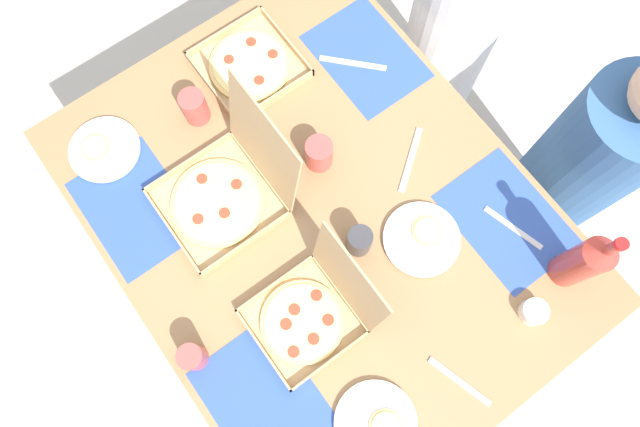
# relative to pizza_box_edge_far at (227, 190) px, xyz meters

# --- Properties ---
(ground_plane) EXTENTS (6.00, 6.00, 0.00)m
(ground_plane) POSITION_rel_pizza_box_edge_far_xyz_m (0.20, 0.18, -0.81)
(ground_plane) COLOR beige
(dining_table) EXTENTS (1.46, 1.14, 0.76)m
(dining_table) POSITION_rel_pizza_box_edge_far_xyz_m (0.20, 0.18, -0.15)
(dining_table) COLOR #3F3328
(dining_table) RESTS_ON ground_plane
(placemat_near_left) EXTENTS (0.36, 0.26, 0.00)m
(placemat_near_left) POSITION_rel_pizza_box_edge_far_xyz_m (-0.13, -0.24, -0.05)
(placemat_near_left) COLOR #2D4C9E
(placemat_near_left) RESTS_ON dining_table
(placemat_near_right) EXTENTS (0.36, 0.26, 0.00)m
(placemat_near_right) POSITION_rel_pizza_box_edge_far_xyz_m (0.52, -0.24, -0.05)
(placemat_near_right) COLOR #2D4C9E
(placemat_near_right) RESTS_ON dining_table
(placemat_far_left) EXTENTS (0.36, 0.26, 0.00)m
(placemat_far_left) POSITION_rel_pizza_box_edge_far_xyz_m (-0.13, 0.60, -0.05)
(placemat_far_left) COLOR #2D4C9E
(placemat_far_left) RESTS_ON dining_table
(placemat_far_right) EXTENTS (0.36, 0.26, 0.00)m
(placemat_far_right) POSITION_rel_pizza_box_edge_far_xyz_m (0.52, 0.60, -0.05)
(placemat_far_right) COLOR #2D4C9E
(placemat_far_right) RESTS_ON dining_table
(pizza_box_edge_far) EXTENTS (0.30, 0.35, 0.34)m
(pizza_box_edge_far) POSITION_rel_pizza_box_edge_far_xyz_m (0.00, 0.00, 0.00)
(pizza_box_edge_far) COLOR tan
(pizza_box_edge_far) RESTS_ON dining_table
(pizza_box_corner_left) EXTENTS (0.26, 0.30, 0.29)m
(pizza_box_corner_left) POSITION_rel_pizza_box_edge_far_xyz_m (0.42, -0.01, -0.01)
(pizza_box_corner_left) COLOR tan
(pizza_box_corner_left) RESTS_ON dining_table
(pizza_box_corner_right) EXTENTS (0.28, 0.28, 0.04)m
(pizza_box_corner_right) POSITION_rel_pizza_box_edge_far_xyz_m (-0.31, 0.28, -0.04)
(pizza_box_corner_right) COLOR tan
(pizza_box_corner_right) RESTS_ON dining_table
(plate_near_right) EXTENTS (0.22, 0.22, 0.03)m
(plate_near_right) POSITION_rel_pizza_box_edge_far_xyz_m (0.43, 0.37, -0.04)
(plate_near_right) COLOR white
(plate_near_right) RESTS_ON dining_table
(plate_near_left) EXTENTS (0.21, 0.21, 0.03)m
(plate_near_left) POSITION_rel_pizza_box_edge_far_xyz_m (0.74, -0.04, -0.04)
(plate_near_left) COLOR white
(plate_near_left) RESTS_ON dining_table
(plate_far_left) EXTENTS (0.21, 0.21, 0.03)m
(plate_far_left) POSITION_rel_pizza_box_edge_far_xyz_m (-0.34, -0.22, -0.04)
(plate_far_left) COLOR white
(plate_far_left) RESTS_ON dining_table
(soda_bottle) EXTENTS (0.09, 0.09, 0.32)m
(soda_bottle) POSITION_rel_pizza_box_edge_far_xyz_m (0.73, 0.63, 0.08)
(soda_bottle) COLOR #B2382D
(soda_bottle) RESTS_ON dining_table
(cup_dark) EXTENTS (0.07, 0.07, 0.10)m
(cup_dark) POSITION_rel_pizza_box_edge_far_xyz_m (0.33, -0.32, -0.00)
(cup_dark) COLOR #BF4742
(cup_dark) RESTS_ON dining_table
(cup_clear_left) EXTENTS (0.08, 0.08, 0.10)m
(cup_clear_left) POSITION_rel_pizza_box_edge_far_xyz_m (0.06, 0.27, -0.00)
(cup_clear_left) COLOR #BF4742
(cup_clear_left) RESTS_ON dining_table
(cup_red) EXTENTS (0.08, 0.08, 0.11)m
(cup_red) POSITION_rel_pizza_box_edge_far_xyz_m (-0.27, 0.07, 0.00)
(cup_red) COLOR #BF4742
(cup_red) RESTS_ON dining_table
(cup_spare) EXTENTS (0.07, 0.07, 0.10)m
(cup_spare) POSITION_rel_pizza_box_edge_far_xyz_m (0.33, 0.21, -0.00)
(cup_spare) COLOR #333338
(cup_spare) RESTS_ON dining_table
(condiment_bowl) EXTENTS (0.07, 0.07, 0.04)m
(condiment_bowl) POSITION_rel_pizza_box_edge_far_xyz_m (0.76, 0.48, -0.03)
(condiment_bowl) COLOR white
(condiment_bowl) RESTS_ON dining_table
(knife_by_far_right) EXTENTS (0.16, 0.16, 0.00)m
(knife_by_far_right) POSITION_rel_pizza_box_edge_far_xyz_m (-0.14, 0.55, -0.05)
(knife_by_far_right) COLOR #B7B7BC
(knife_by_far_right) RESTS_ON dining_table
(knife_by_near_right) EXTENTS (0.14, 0.18, 0.00)m
(knife_by_near_right) POSITION_rel_pizza_box_edge_far_xyz_m (0.22, 0.49, -0.05)
(knife_by_near_right) COLOR #B7B7BC
(knife_by_near_right) RESTS_ON dining_table
(fork_by_near_left) EXTENTS (0.19, 0.07, 0.00)m
(fork_by_near_left) POSITION_rel_pizza_box_edge_far_xyz_m (0.78, 0.20, -0.05)
(fork_by_near_left) COLOR #B7B7BC
(fork_by_near_left) RESTS_ON dining_table
(fork_by_far_left) EXTENTS (0.19, 0.07, 0.00)m
(fork_by_far_left) POSITION_rel_pizza_box_edge_far_xyz_m (0.55, 0.60, -0.05)
(fork_by_far_left) COLOR #B7B7BC
(fork_by_far_left) RESTS_ON dining_table
(diner_left_seat) EXTENTS (0.32, 0.32, 1.20)m
(diner_left_seat) POSITION_rel_pizza_box_edge_far_xyz_m (-0.13, 1.01, -0.27)
(diner_left_seat) COLOR white
(diner_left_seat) RESTS_ON ground_plane
(diner_right_seat) EXTENTS (0.32, 0.32, 1.16)m
(diner_right_seat) POSITION_rel_pizza_box_edge_far_xyz_m (0.52, 1.01, -0.29)
(diner_right_seat) COLOR #33598C
(diner_right_seat) RESTS_ON ground_plane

